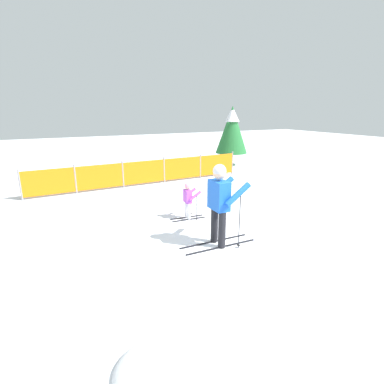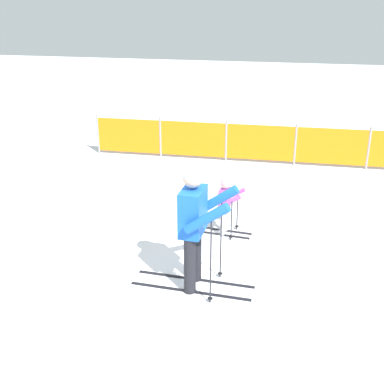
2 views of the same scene
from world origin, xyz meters
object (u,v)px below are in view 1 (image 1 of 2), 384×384
Objects in this scene: skier_child at (188,198)px; safety_fence at (144,172)px; conifer_far at (232,129)px; skier_adult at (220,198)px.

safety_fence is (0.10, 4.28, -0.07)m from skier_child.
skier_child is 8.80m from conifer_far.
conifer_far reaches higher than skier_adult.
skier_adult is 0.21× the size of safety_fence.
safety_fence is at bearing 92.49° from skier_child.
skier_child is (0.10, 1.81, -0.51)m from skier_adult.
skier_child is 0.33× the size of conifer_far.
conifer_far is at bearing 52.36° from skier_child.
conifer_far reaches higher than safety_fence.
skier_adult is at bearing -89.33° from skier_child.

